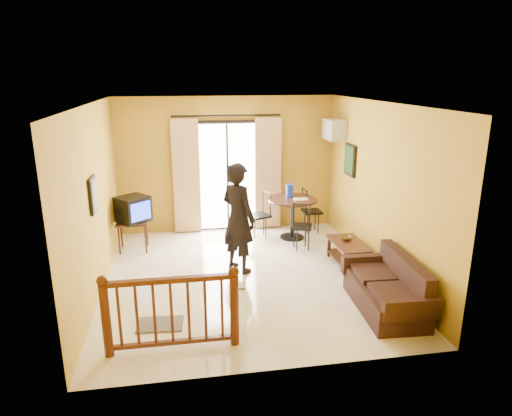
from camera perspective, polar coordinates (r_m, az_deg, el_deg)
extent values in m
plane|color=beige|center=(7.61, -1.41, -8.60)|extent=(5.00, 5.00, 0.00)
plane|color=white|center=(6.91, -1.58, 12.95)|extent=(5.00, 5.00, 0.00)
plane|color=#B78C23|center=(9.55, -3.64, 5.41)|extent=(4.50, 0.00, 4.50)
plane|color=#B78C23|center=(4.79, 2.80, -5.86)|extent=(4.50, 0.00, 4.50)
plane|color=#B78C23|center=(7.18, -19.56, 0.79)|extent=(0.00, 5.00, 5.00)
plane|color=#B78C23|center=(7.76, 15.19, 2.30)|extent=(0.00, 5.00, 5.00)
cube|color=black|center=(9.59, -3.60, 3.93)|extent=(1.34, 0.03, 2.34)
cube|color=white|center=(9.55, -3.58, 3.88)|extent=(1.20, 0.04, 2.20)
cube|color=black|center=(9.53, -3.57, 3.86)|extent=(0.04, 0.02, 2.20)
cube|color=beige|center=(9.45, -8.69, 3.89)|extent=(0.55, 0.08, 2.35)
cube|color=beige|center=(9.62, 1.50, 4.30)|extent=(0.55, 0.08, 2.35)
cylinder|color=black|center=(9.31, -3.68, 11.47)|extent=(2.20, 0.04, 0.04)
cube|color=black|center=(8.84, -15.21, -1.73)|extent=(0.57, 0.48, 0.04)
cylinder|color=black|center=(8.77, -16.73, -3.90)|extent=(0.04, 0.04, 0.55)
cylinder|color=black|center=(8.72, -13.63, -3.77)|extent=(0.04, 0.04, 0.55)
cylinder|color=black|center=(9.13, -16.46, -3.08)|extent=(0.04, 0.04, 0.55)
cylinder|color=black|center=(9.08, -13.48, -2.95)|extent=(0.04, 0.04, 0.55)
cube|color=black|center=(8.76, -15.14, -0.12)|extent=(0.71, 0.71, 0.48)
cube|color=blue|center=(8.57, -14.20, -0.42)|extent=(0.33, 0.29, 0.34)
cube|color=black|center=(6.95, -19.70, 1.56)|extent=(0.04, 0.42, 0.52)
cube|color=#5D5950|center=(6.94, -19.49, 1.57)|extent=(0.01, 0.34, 0.44)
cylinder|color=black|center=(9.13, 4.61, 1.06)|extent=(1.00, 1.00, 0.04)
cylinder|color=black|center=(9.24, 4.56, -1.36)|extent=(0.08, 0.08, 0.81)
cylinder|color=black|center=(9.37, 4.50, -3.62)|extent=(0.49, 0.49, 0.03)
cylinder|color=#1433C4|center=(9.17, 4.20, 2.14)|extent=(0.15, 0.15, 0.27)
cube|color=#F2E8CF|center=(9.06, 5.63, 1.11)|extent=(0.28, 0.19, 0.02)
cube|color=silver|center=(9.36, 9.73, 9.63)|extent=(0.30, 0.60, 0.40)
cube|color=gray|center=(9.31, 8.84, 9.64)|extent=(0.02, 0.56, 0.36)
cube|color=black|center=(8.87, 11.68, 5.90)|extent=(0.04, 0.50, 0.60)
cube|color=black|center=(8.86, 11.53, 5.90)|extent=(0.01, 0.42, 0.52)
cube|color=black|center=(8.08, 11.50, -4.37)|extent=(0.52, 0.94, 0.04)
cube|color=black|center=(8.18, 11.39, -6.15)|extent=(0.48, 0.90, 0.03)
cube|color=black|center=(7.72, 11.06, -6.93)|extent=(0.05, 0.05, 0.40)
cube|color=black|center=(7.87, 13.92, -6.65)|extent=(0.05, 0.05, 0.40)
cube|color=black|center=(8.44, 9.10, -4.75)|extent=(0.05, 0.05, 0.40)
cube|color=black|center=(8.58, 11.74, -4.54)|extent=(0.05, 0.05, 0.40)
imported|color=brown|center=(8.18, 11.18, -3.70)|extent=(0.26, 0.26, 0.06)
cube|color=black|center=(6.82, 15.78, -10.65)|extent=(0.82, 1.52, 0.37)
cube|color=black|center=(6.80, 18.14, -7.90)|extent=(0.24, 1.49, 0.51)
cube|color=black|center=(6.15, 18.82, -11.86)|extent=(0.75, 0.19, 0.28)
cube|color=black|center=(7.33, 13.51, -6.76)|extent=(0.75, 0.19, 0.28)
cube|color=black|center=(6.44, 16.78, -10.26)|extent=(0.54, 0.63, 0.09)
cube|color=black|center=(6.97, 14.44, -7.97)|extent=(0.54, 0.63, 0.09)
imported|color=black|center=(7.54, -2.24, -1.25)|extent=(0.77, 0.81, 1.86)
cylinder|color=#471E0F|center=(5.72, -18.22, -13.28)|extent=(0.11, 0.11, 0.92)
cylinder|color=#471E0F|center=(5.67, -2.71, -12.66)|extent=(0.11, 0.11, 0.92)
sphere|color=#471E0F|center=(5.49, -18.69, -8.64)|extent=(0.13, 0.13, 0.13)
sphere|color=#471E0F|center=(5.44, -2.78, -7.96)|extent=(0.13, 0.13, 0.13)
cube|color=#471E0F|center=(5.44, -10.74, -8.86)|extent=(1.55, 0.08, 0.06)
cube|color=#471E0F|center=(5.83, -10.30, -16.17)|extent=(1.55, 0.06, 0.05)
cube|color=#524B41|center=(6.40, -11.88, -14.03)|extent=(0.63, 0.45, 0.02)
cube|color=brown|center=(7.27, -2.90, -9.73)|extent=(0.13, 0.26, 0.03)
cube|color=brown|center=(7.29, -1.79, -9.65)|extent=(0.13, 0.26, 0.03)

